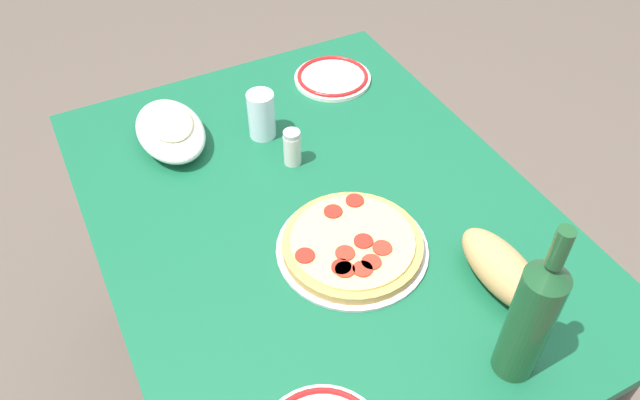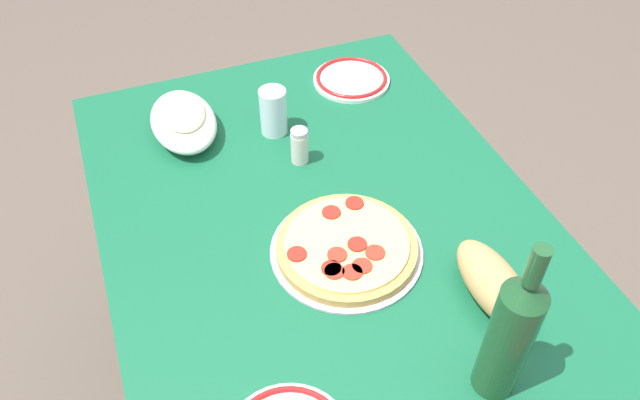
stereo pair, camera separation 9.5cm
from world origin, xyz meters
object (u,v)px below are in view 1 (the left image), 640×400
object	(u,v)px
side_plate_near	(333,77)
water_glass	(261,115)
bread_loaf	(502,269)
dining_table	(320,251)
baked_pasta_dish	(170,129)
pepperoni_pizza	(352,245)
wine_bottle	(531,317)
spice_shaker	(292,148)

from	to	relation	value
side_plate_near	water_glass	bearing A→B (deg)	116.06
side_plate_near	bread_loaf	xyz separation A→B (m)	(-0.73, 0.04, 0.03)
dining_table	baked_pasta_dish	world-z (taller)	baked_pasta_dish
pepperoni_pizza	bread_loaf	size ratio (longest dim) A/B	1.41
pepperoni_pizza	baked_pasta_dish	world-z (taller)	baked_pasta_dish
wine_bottle	spice_shaker	distance (m)	0.65
dining_table	water_glass	bearing A→B (deg)	1.26
pepperoni_pizza	wine_bottle	world-z (taller)	wine_bottle
pepperoni_pizza	water_glass	world-z (taller)	water_glass
bread_loaf	pepperoni_pizza	bearing A→B (deg)	45.98
bread_loaf	spice_shaker	bearing A→B (deg)	21.99
wine_bottle	water_glass	world-z (taller)	wine_bottle
pepperoni_pizza	water_glass	xyz separation A→B (m)	(0.41, 0.01, 0.04)
baked_pasta_dish	dining_table	bearing A→B (deg)	-149.76
dining_table	bread_loaf	distance (m)	0.42
bread_loaf	baked_pasta_dish	bearing A→B (deg)	31.64
baked_pasta_dish	side_plate_near	world-z (taller)	baked_pasta_dish
pepperoni_pizza	baked_pasta_dish	bearing A→B (deg)	23.97
baked_pasta_dish	bread_loaf	size ratio (longest dim) A/B	1.13
water_glass	side_plate_near	distance (m)	0.29
dining_table	spice_shaker	xyz separation A→B (m)	(0.16, -0.01, 0.17)
pepperoni_pizza	wine_bottle	distance (m)	0.39
pepperoni_pizza	water_glass	bearing A→B (deg)	1.82
dining_table	spice_shaker	bearing A→B (deg)	-5.02
spice_shaker	side_plate_near	bearing A→B (deg)	-43.40
wine_bottle	spice_shaker	size ratio (longest dim) A/B	3.88
baked_pasta_dish	water_glass	world-z (taller)	water_glass
baked_pasta_dish	wine_bottle	size ratio (longest dim) A/B	0.71
pepperoni_pizza	bread_loaf	xyz separation A→B (m)	(-0.20, -0.20, 0.03)
baked_pasta_dish	spice_shaker	bearing A→B (deg)	-130.89
side_plate_near	bread_loaf	bearing A→B (deg)	177.15
wine_bottle	water_glass	size ratio (longest dim) A/B	2.93
dining_table	side_plate_near	distance (m)	0.50
side_plate_near	spice_shaker	world-z (taller)	spice_shaker
side_plate_near	bread_loaf	world-z (taller)	bread_loaf
water_glass	bread_loaf	world-z (taller)	water_glass
wine_bottle	water_glass	xyz separation A→B (m)	(0.76, 0.13, -0.08)
bread_loaf	spice_shaker	xyz separation A→B (m)	(0.49, 0.20, 0.00)
wine_bottle	side_plate_near	distance (m)	0.90
pepperoni_pizza	bread_loaf	distance (m)	0.29
dining_table	bread_loaf	size ratio (longest dim) A/B	5.55
water_glass	side_plate_near	xyz separation A→B (m)	(0.12, -0.25, -0.05)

